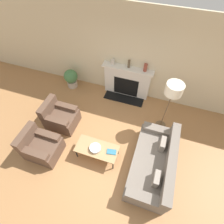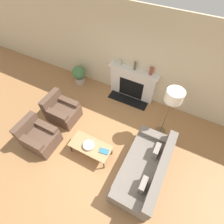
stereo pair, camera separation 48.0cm
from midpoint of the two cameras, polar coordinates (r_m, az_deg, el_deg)
name	(u,v)px [view 2 (the right image)]	position (r m, az deg, el deg)	size (l,w,h in m)	color
ground_plane	(101,159)	(4.85, -0.57, -15.30)	(18.00, 18.00, 0.00)	#A87547
wall_back	(145,60)	(5.37, 13.33, 16.10)	(18.00, 0.06, 2.90)	beige
fireplace	(132,84)	(5.86, 8.99, 9.01)	(1.62, 0.59, 1.12)	silver
couch	(145,169)	(4.56, 13.93, -17.87)	(0.95, 1.99, 0.83)	slate
armchair_near	(39,137)	(5.12, -20.39, -7.76)	(0.89, 0.74, 0.83)	brown
armchair_far	(62,111)	(5.47, -13.72, 0.22)	(0.89, 0.74, 0.83)	brown
coffee_table	(91,146)	(4.60, -4.01, -11.30)	(1.09, 0.52, 0.41)	tan
bowl	(89,145)	(4.53, -4.56, -10.97)	(0.29, 0.29, 0.08)	silver
book	(104,151)	(4.48, 0.52, -12.89)	(0.26, 0.18, 0.02)	teal
floor_lamp	(173,99)	(4.43, 22.42, 3.91)	(0.43, 0.43, 1.69)	brown
mantel_vase_left	(119,62)	(5.59, 4.99, 15.70)	(0.13, 0.13, 0.15)	beige
mantel_vase_center_left	(135,66)	(5.42, 10.13, 14.53)	(0.07, 0.07, 0.26)	brown
mantel_vase_center_right	(151,71)	(5.35, 15.24, 12.65)	(0.11, 0.11, 0.24)	brown
potted_plant	(79,74)	(6.49, -8.60, 11.99)	(0.47, 0.47, 0.69)	#B2A899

